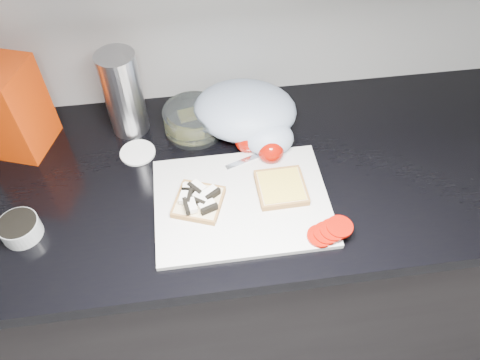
{
  "coord_description": "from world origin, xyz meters",
  "views": [
    {
      "loc": [
        0.05,
        0.45,
        1.77
      ],
      "look_at": [
        0.15,
        1.12,
        0.95
      ],
      "focal_mm": 35.0,
      "sensor_mm": 36.0,
      "label": 1
    }
  ],
  "objects_px": {
    "cutting_board": "(242,202)",
    "steel_canister": "(123,94)",
    "bread_bag": "(6,108)",
    "glass_bowl": "(194,120)"
  },
  "relations": [
    {
      "from": "bread_bag",
      "to": "cutting_board",
      "type": "bearing_deg",
      "value": -7.88
    },
    {
      "from": "bread_bag",
      "to": "steel_canister",
      "type": "height_order",
      "value": "bread_bag"
    },
    {
      "from": "cutting_board",
      "to": "bread_bag",
      "type": "height_order",
      "value": "bread_bag"
    },
    {
      "from": "glass_bowl",
      "to": "bread_bag",
      "type": "distance_m",
      "value": 0.45
    },
    {
      "from": "bread_bag",
      "to": "steel_canister",
      "type": "bearing_deg",
      "value": 23.03
    },
    {
      "from": "bread_bag",
      "to": "glass_bowl",
      "type": "bearing_deg",
      "value": 17.85
    },
    {
      "from": "cutting_board",
      "to": "steel_canister",
      "type": "height_order",
      "value": "steel_canister"
    },
    {
      "from": "glass_bowl",
      "to": "steel_canister",
      "type": "bearing_deg",
      "value": 169.83
    },
    {
      "from": "cutting_board",
      "to": "steel_canister",
      "type": "relative_size",
      "value": 1.75
    },
    {
      "from": "cutting_board",
      "to": "bread_bag",
      "type": "distance_m",
      "value": 0.61
    }
  ]
}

